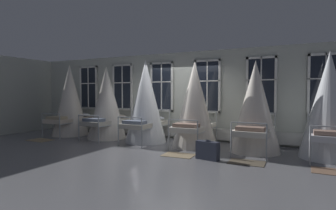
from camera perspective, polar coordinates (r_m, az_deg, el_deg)
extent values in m
plane|color=slate|center=(8.49, 0.15, -8.32)|extent=(24.24, 24.24, 0.00)
cube|color=#B2B7AD|center=(9.52, 3.54, 1.97)|extent=(13.12, 0.10, 3.01)
cube|color=black|center=(11.74, -16.35, 3.50)|extent=(0.90, 0.02, 1.78)
cube|color=silver|center=(11.75, -16.30, -0.66)|extent=(0.90, 0.06, 0.07)
cube|color=silver|center=(11.79, -16.40, 7.65)|extent=(0.90, 0.06, 0.07)
cube|color=silver|center=(12.02, -17.82, 3.46)|extent=(0.07, 0.06, 1.78)
cube|color=silver|center=(11.46, -14.81, 3.55)|extent=(0.07, 0.06, 1.78)
cube|color=silver|center=(11.74, -16.35, 3.50)|extent=(0.04, 0.06, 1.78)
cube|color=silver|center=(11.74, -16.36, 4.37)|extent=(0.90, 0.06, 0.04)
cube|color=black|center=(10.67, -9.53, 3.68)|extent=(0.90, 0.02, 1.78)
cube|color=silver|center=(10.68, -9.50, -0.90)|extent=(0.90, 0.06, 0.07)
cube|color=silver|center=(10.72, -9.57, 8.25)|extent=(0.90, 0.06, 0.07)
cube|color=silver|center=(10.92, -11.32, 3.64)|extent=(0.07, 0.06, 1.78)
cube|color=silver|center=(10.43, -7.67, 3.72)|extent=(0.07, 0.06, 1.78)
cube|color=silver|center=(10.67, -9.53, 3.68)|extent=(0.04, 0.06, 1.78)
cube|color=silver|center=(10.67, -9.54, 4.64)|extent=(0.90, 0.06, 0.04)
cube|color=black|center=(9.78, -1.34, 3.83)|extent=(0.90, 0.02, 1.78)
cube|color=silver|center=(9.80, -1.34, -1.17)|extent=(0.90, 0.06, 0.07)
cube|color=silver|center=(9.84, -1.35, 8.81)|extent=(0.90, 0.06, 0.07)
cube|color=silver|center=(9.98, -3.47, 3.80)|extent=(0.07, 0.06, 1.78)
cube|color=silver|center=(9.60, 0.87, 3.85)|extent=(0.07, 0.06, 1.78)
cube|color=silver|center=(9.78, -1.34, 3.83)|extent=(0.04, 0.06, 1.78)
cube|color=silver|center=(9.79, -1.34, 4.87)|extent=(0.90, 0.06, 0.04)
cube|color=black|center=(9.13, 8.25, 3.90)|extent=(0.90, 0.02, 1.78)
cube|color=silver|center=(9.15, 8.21, -1.45)|extent=(0.90, 0.06, 0.07)
cube|color=silver|center=(9.19, 8.28, 9.23)|extent=(0.90, 0.06, 0.07)
cube|color=silver|center=(9.26, 5.79, 3.89)|extent=(0.07, 0.06, 1.78)
cube|color=silver|center=(9.01, 10.77, 3.90)|extent=(0.07, 0.06, 1.78)
cube|color=silver|center=(9.13, 8.25, 3.90)|extent=(0.04, 0.06, 1.78)
cube|color=silver|center=(9.14, 8.25, 5.02)|extent=(0.90, 0.06, 0.04)
cube|color=black|center=(8.77, 18.96, 3.85)|extent=(0.90, 0.02, 1.78)
cube|color=silver|center=(8.78, 18.88, -1.72)|extent=(0.90, 0.06, 0.07)
cube|color=silver|center=(8.83, 19.04, 9.40)|extent=(0.90, 0.06, 0.07)
cube|color=silver|center=(8.83, 16.27, 3.88)|extent=(0.07, 0.06, 1.78)
cube|color=silver|center=(8.73, 21.68, 3.82)|extent=(0.07, 0.06, 1.78)
cube|color=silver|center=(8.77, 18.96, 3.85)|extent=(0.04, 0.06, 1.78)
cube|color=silver|center=(8.77, 18.98, 5.02)|extent=(0.90, 0.06, 0.04)
cube|color=black|center=(8.73, 30.17, 3.66)|extent=(0.90, 0.02, 1.78)
cube|color=silver|center=(8.74, 30.05, -1.94)|extent=(0.90, 0.06, 0.07)
cube|color=silver|center=(8.79, 30.29, 9.23)|extent=(0.90, 0.06, 0.07)
cube|color=silver|center=(8.70, 27.44, 3.72)|extent=(0.07, 0.06, 1.78)
cube|color=silver|center=(8.73, 30.17, 3.66)|extent=(0.04, 0.06, 1.78)
cube|color=silver|center=(8.73, 30.20, 4.83)|extent=(0.90, 0.06, 0.04)
cube|color=silver|center=(9.50, 3.22, -5.64)|extent=(9.13, 0.10, 0.36)
cylinder|color=#9EA3A8|center=(11.97, -18.13, -2.86)|extent=(0.04, 0.04, 1.01)
cylinder|color=#9EA3A8|center=(11.42, -15.04, -3.07)|extent=(0.04, 0.04, 1.01)
cylinder|color=#9EA3A8|center=(10.70, -24.89, -3.94)|extent=(0.04, 0.04, 0.88)
cylinder|color=#9EA3A8|center=(10.08, -21.79, -4.26)|extent=(0.04, 0.04, 0.88)
cylinder|color=#9EA3A8|center=(11.31, -21.32, -3.15)|extent=(0.07, 1.85, 0.03)
cylinder|color=#9EA3A8|center=(10.73, -18.21, -3.40)|extent=(0.07, 1.85, 0.03)
cylinder|color=#9EA3A8|center=(11.66, -16.65, -0.50)|extent=(0.84, 0.05, 0.03)
cylinder|color=#9EA3A8|center=(10.35, -23.43, -1.69)|extent=(0.84, 0.05, 0.03)
cube|color=beige|center=(11.01, -19.81, -2.91)|extent=(0.90, 1.89, 0.14)
ellipsoid|color=silver|center=(11.50, -17.43, -1.95)|extent=(0.65, 0.41, 0.14)
cube|color=tan|center=(10.53, -22.36, -2.53)|extent=(0.70, 0.38, 0.10)
cone|color=silver|center=(10.97, -19.87, 0.98)|extent=(1.36, 1.36, 2.67)
cylinder|color=#9EA3A8|center=(10.86, -11.34, -3.32)|extent=(0.04, 0.04, 1.01)
cylinder|color=#9EA3A8|center=(10.37, -7.68, -3.56)|extent=(0.04, 0.04, 1.01)
cylinder|color=#9EA3A8|center=(9.48, -18.23, -4.63)|extent=(0.04, 0.04, 0.88)
cylinder|color=#9EA3A8|center=(8.91, -14.38, -5.03)|extent=(0.04, 0.04, 0.88)
cylinder|color=#9EA3A8|center=(10.14, -14.55, -3.69)|extent=(0.05, 1.85, 0.03)
cylinder|color=#9EA3A8|center=(9.62, -10.77, -3.98)|extent=(0.05, 1.85, 0.03)
cylinder|color=#9EA3A8|center=(10.57, -9.57, -0.73)|extent=(0.84, 0.04, 0.03)
cylinder|color=#9EA3A8|center=(9.14, -16.40, -2.10)|extent=(0.84, 0.04, 0.03)
cube|color=#B7B2A3|center=(9.87, -12.72, -3.43)|extent=(0.87, 1.88, 0.14)
ellipsoid|color=beige|center=(10.40, -10.34, -2.33)|extent=(0.64, 0.41, 0.14)
cube|color=slate|center=(9.35, -15.30, -3.04)|extent=(0.69, 0.37, 0.10)
cone|color=silver|center=(9.82, -12.75, 0.54)|extent=(1.36, 1.36, 2.54)
cylinder|color=#9EA3A8|center=(9.95, -4.02, -3.81)|extent=(0.04, 0.04, 1.01)
cylinder|color=#9EA3A8|center=(9.55, 0.33, -4.06)|extent=(0.04, 0.04, 1.01)
cylinder|color=#9EA3A8|center=(8.41, -10.41, -5.43)|extent=(0.04, 0.04, 0.88)
cylinder|color=#9EA3A8|center=(7.95, -5.54, -5.87)|extent=(0.04, 0.04, 0.88)
cylinder|color=#9EA3A8|center=(9.16, -6.94, -4.28)|extent=(0.04, 1.85, 0.03)
cylinder|color=#9EA3A8|center=(8.73, -2.33, -4.59)|extent=(0.04, 1.85, 0.03)
cylinder|color=#9EA3A8|center=(9.70, -1.89, -0.98)|extent=(0.84, 0.04, 0.03)
cylinder|color=#9EA3A8|center=(8.12, -8.06, -2.59)|extent=(0.84, 0.04, 0.03)
cube|color=#B7B2A3|center=(8.93, -4.69, -3.99)|extent=(0.87, 1.88, 0.14)
ellipsoid|color=silver|center=(9.51, -2.57, -2.74)|extent=(0.64, 0.40, 0.14)
cube|color=slate|center=(8.36, -7.05, -3.61)|extent=(0.69, 0.36, 0.10)
cone|color=white|center=(8.88, -4.71, 0.83)|extent=(1.36, 1.36, 2.67)
cylinder|color=#9EA3A8|center=(9.17, 5.04, -4.34)|extent=(0.04, 0.04, 1.01)
cylinder|color=#9EA3A8|center=(8.92, 10.11, -4.56)|extent=(0.04, 0.04, 1.01)
cylinder|color=#9EA3A8|center=(7.48, 0.13, -6.38)|extent=(0.04, 0.04, 0.88)
cylinder|color=#9EA3A8|center=(7.17, 6.23, -6.78)|extent=(0.04, 0.04, 0.88)
cylinder|color=#9EA3A8|center=(8.31, 2.84, -4.96)|extent=(0.06, 1.85, 0.03)
cylinder|color=#9EA3A8|center=(8.03, 8.39, -5.24)|extent=(0.06, 1.85, 0.03)
cylinder|color=#9EA3A8|center=(8.99, 7.56, -1.27)|extent=(0.84, 0.04, 0.03)
cylinder|color=#9EA3A8|center=(7.26, 3.12, -3.17)|extent=(0.84, 0.04, 0.03)
cube|color=silver|center=(8.15, 5.57, -4.61)|extent=(0.88, 1.89, 0.14)
ellipsoid|color=#B7B2A3|center=(8.79, 7.08, -3.19)|extent=(0.65, 0.41, 0.14)
cube|color=gray|center=(7.52, 3.86, -4.28)|extent=(0.69, 0.37, 0.10)
cone|color=silver|center=(8.10, 5.59, 0.21)|extent=(1.36, 1.36, 2.54)
cylinder|color=#9EA3A8|center=(8.75, 16.04, -4.76)|extent=(0.04, 0.04, 1.01)
cylinder|color=#9EA3A8|center=(8.63, 21.51, -4.93)|extent=(0.04, 0.04, 1.01)
cylinder|color=#9EA3A8|center=(6.96, 13.09, -7.11)|extent=(0.04, 0.04, 0.88)
cylinder|color=#9EA3A8|center=(6.81, 19.99, -7.40)|extent=(0.04, 0.04, 0.88)
cylinder|color=#9EA3A8|center=(7.84, 14.74, -5.48)|extent=(0.07, 1.85, 0.03)
cylinder|color=#9EA3A8|center=(7.71, 20.85, -5.69)|extent=(0.07, 1.85, 0.03)
cylinder|color=#9EA3A8|center=(8.63, 18.80, -1.54)|extent=(0.84, 0.05, 0.03)
cylinder|color=#9EA3A8|center=(6.82, 16.55, -3.63)|extent=(0.84, 0.05, 0.03)
cube|color=silver|center=(7.76, 17.77, -5.08)|extent=(0.89, 1.89, 0.14)
ellipsoid|color=#B7B2A3|center=(8.42, 18.54, -3.54)|extent=(0.65, 0.41, 0.14)
cube|color=gray|center=(7.09, 16.91, -4.79)|extent=(0.69, 0.37, 0.10)
cone|color=silver|center=(7.70, 17.84, -0.25)|extent=(1.36, 1.36, 2.48)
cylinder|color=#9EA3A8|center=(8.62, 27.28, -5.04)|extent=(0.04, 0.04, 1.01)
cylinder|color=#9EA3A8|center=(6.80, 27.66, -7.56)|extent=(0.04, 0.04, 0.88)
cylinder|color=#9EA3A8|center=(7.70, 27.45, -5.82)|extent=(0.03, 1.85, 0.03)
cylinder|color=#9EA3A8|center=(8.59, 30.13, -1.75)|extent=(0.84, 0.03, 0.03)
cylinder|color=#9EA3A8|center=(6.76, 31.28, -3.94)|extent=(0.84, 0.03, 0.03)
cube|color=silver|center=(7.72, 30.58, -5.34)|extent=(0.86, 1.87, 0.14)
ellipsoid|color=silver|center=(8.38, 30.21, -3.78)|extent=(0.64, 0.40, 0.14)
cube|color=gray|center=(7.04, 31.05, -5.09)|extent=(0.69, 0.36, 0.10)
cone|color=white|center=(7.66, 30.70, 0.04)|extent=(1.36, 1.36, 2.62)
cube|color=#8E7A5B|center=(10.23, -25.26, -6.68)|extent=(0.82, 0.60, 0.01)
cube|color=#8E7A5B|center=(7.08, 2.23, -10.46)|extent=(0.82, 0.58, 0.01)
cube|color=brown|center=(6.60, 16.21, -11.50)|extent=(0.81, 0.57, 0.01)
cube|color=brown|center=(6.55, 31.41, -11.88)|extent=(0.81, 0.58, 0.01)
cube|color=#2D3342|center=(6.65, 8.32, -9.42)|extent=(0.59, 0.31, 0.44)
cube|color=tan|center=(6.75, 8.77, -9.26)|extent=(0.50, 0.11, 0.03)
torus|color=#2D3342|center=(6.61, 8.34, -7.43)|extent=(0.17, 0.17, 0.02)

